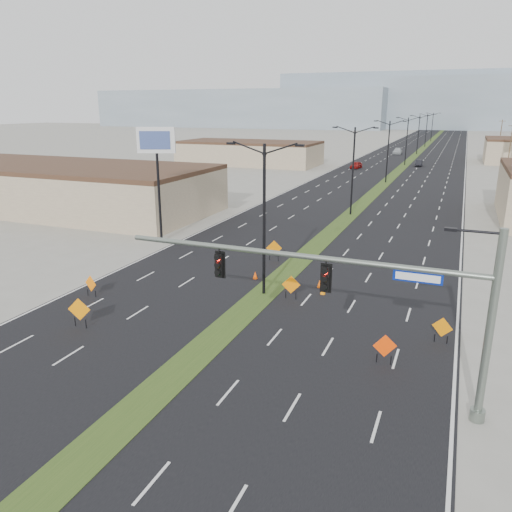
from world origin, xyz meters
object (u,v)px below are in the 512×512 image
at_px(signal_mast, 369,294).
at_px(construction_sign_5, 442,328).
at_px(streetlight_1, 353,168).
at_px(streetlight_3, 407,140).
at_px(cone_0, 288,285).
at_px(streetlight_6, 432,126).
at_px(car_mid, 419,163).
at_px(streetlight_0, 264,216).
at_px(streetlight_2, 388,150).
at_px(cone_3, 255,275).
at_px(construction_sign_2, 274,249).
at_px(cone_1, 323,290).
at_px(car_far, 398,151).
at_px(construction_sign_1, 79,310).
at_px(construction_sign_0, 91,284).
at_px(construction_sign_4, 385,347).
at_px(cone_2, 320,284).
at_px(pole_sign_west, 156,148).
at_px(streetlight_5, 426,129).
at_px(streetlight_4, 418,133).
at_px(construction_sign_3, 291,285).
at_px(car_left, 356,165).

relative_size(signal_mast, construction_sign_5, 11.07).
xyz_separation_m(streetlight_1, construction_sign_5, (11.50, -31.23, -4.56)).
relative_size(streetlight_3, cone_0, 16.98).
height_order(streetlight_6, car_mid, streetlight_6).
xyz_separation_m(streetlight_0, streetlight_2, (0.00, 56.00, 0.00)).
relative_size(streetlight_2, streetlight_3, 1.00).
bearing_deg(cone_3, construction_sign_2, 93.57).
bearing_deg(cone_1, car_far, 94.48).
height_order(construction_sign_1, cone_1, construction_sign_1).
bearing_deg(cone_1, cone_0, 176.49).
distance_m(streetlight_0, streetlight_3, 84.00).
bearing_deg(construction_sign_2, car_far, 70.59).
height_order(construction_sign_0, construction_sign_4, construction_sign_4).
height_order(construction_sign_1, cone_2, construction_sign_1).
bearing_deg(signal_mast, streetlight_3, 95.20).
relative_size(construction_sign_2, pole_sign_west, 0.16).
height_order(streetlight_2, streetlight_6, same).
bearing_deg(construction_sign_4, streetlight_2, 77.59).
bearing_deg(construction_sign_2, construction_sign_0, -145.86).
bearing_deg(construction_sign_5, cone_1, 164.57).
bearing_deg(construction_sign_5, construction_sign_1, -147.81).
xyz_separation_m(construction_sign_0, construction_sign_4, (19.50, -1.91, 0.07)).
relative_size(construction_sign_2, cone_1, 2.80).
bearing_deg(streetlight_5, streetlight_4, -90.00).
xyz_separation_m(signal_mast, construction_sign_3, (-6.56, 9.79, -3.85)).
height_order(streetlight_4, cone_2, streetlight_4).
bearing_deg(pole_sign_west, streetlight_5, 62.12).
bearing_deg(cone_1, construction_sign_4, -57.13).
relative_size(streetlight_6, construction_sign_4, 6.39).
bearing_deg(signal_mast, construction_sign_5, 66.49).
relative_size(streetlight_0, streetlight_2, 1.00).
height_order(construction_sign_0, cone_0, construction_sign_0).
height_order(streetlight_4, pole_sign_west, pole_sign_west).
xyz_separation_m(streetlight_2, car_far, (-4.80, 54.33, -4.65)).
relative_size(streetlight_1, streetlight_5, 1.00).
height_order(streetlight_5, construction_sign_4, streetlight_5).
relative_size(construction_sign_1, construction_sign_3, 1.11).
relative_size(car_far, construction_sign_1, 2.95).
height_order(streetlight_5, construction_sign_1, streetlight_5).
xyz_separation_m(streetlight_5, construction_sign_5, (11.50, -143.23, -4.56)).
xyz_separation_m(car_mid, construction_sign_5, (8.49, -86.15, 0.21)).
bearing_deg(signal_mast, cone_2, 113.08).
relative_size(streetlight_1, construction_sign_2, 5.81).
bearing_deg(car_far, construction_sign_0, -94.43).
bearing_deg(streetlight_6, pole_sign_west, -95.04).
distance_m(streetlight_0, streetlight_1, 28.00).
bearing_deg(construction_sign_1, construction_sign_4, -7.00).
xyz_separation_m(streetlight_6, construction_sign_2, (-2.00, -160.61, -4.40)).
bearing_deg(cone_1, streetlight_5, 91.54).
bearing_deg(streetlight_3, car_left, -130.03).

